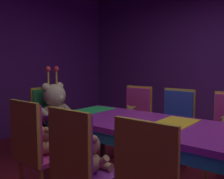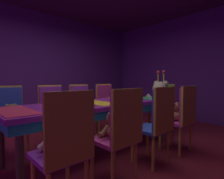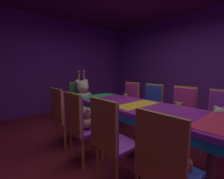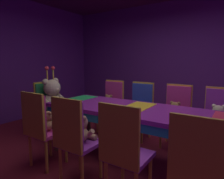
{
  "view_description": "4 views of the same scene",
  "coord_description": "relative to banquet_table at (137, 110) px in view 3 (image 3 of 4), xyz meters",
  "views": [
    {
      "loc": [
        -2.09,
        -1.01,
        1.3
      ],
      "look_at": [
        0.01,
        0.68,
        1.03
      ],
      "focal_mm": 40.3,
      "sensor_mm": 36.0,
      "label": 1
    },
    {
      "loc": [
        2.1,
        -1.59,
        1.06
      ],
      "look_at": [
        -0.21,
        0.51,
        0.91
      ],
      "focal_mm": 29.1,
      "sensor_mm": 36.0,
      "label": 2
    },
    {
      "loc": [
        -1.84,
        -1.49,
        1.28
      ],
      "look_at": [
        -0.19,
        0.38,
        0.96
      ],
      "focal_mm": 24.58,
      "sensor_mm": 36.0,
      "label": 3
    },
    {
      "loc": [
        -2.3,
        -1.15,
        1.35
      ],
      "look_at": [
        0.19,
        0.49,
        0.93
      ],
      "focal_mm": 31.47,
      "sensor_mm": 36.0,
      "label": 4
    }
  ],
  "objects": [
    {
      "name": "ground_plane",
      "position": [
        0.0,
        0.0,
        -0.65
      ],
      "size": [
        7.9,
        7.9,
        0.0
      ],
      "primitive_type": "plane",
      "color": "maroon"
    },
    {
      "name": "wall_back",
      "position": [
        0.0,
        3.2,
        0.75
      ],
      "size": [
        5.2,
        0.12,
        2.8
      ],
      "primitive_type": "cube",
      "color": "#59267F",
      "rests_on": "ground_plane"
    },
    {
      "name": "wall_right",
      "position": [
        2.6,
        0.0,
        0.75
      ],
      "size": [
        0.12,
        6.4,
        2.8
      ],
      "primitive_type": "cube",
      "color": "#59267F",
      "rests_on": "ground_plane"
    },
    {
      "name": "banquet_table",
      "position": [
        0.0,
        0.0,
        0.0
      ],
      "size": [
        0.9,
        2.53,
        0.75
      ],
      "color": "purple",
      "rests_on": "ground_plane"
    },
    {
      "name": "chair_left_0",
      "position": [
        -0.84,
        -0.94,
        -0.06
      ],
      "size": [
        0.42,
        0.41,
        0.98
      ],
      "color": "#2D47B2",
      "rests_on": "ground_plane"
    },
    {
      "name": "teddy_left_0",
      "position": [
        -0.7,
        -0.94,
        -0.08
      ],
      "size": [
        0.23,
        0.3,
        0.28
      ],
      "color": "olive",
      "rests_on": "chair_left_0"
    },
    {
      "name": "chair_left_1",
      "position": [
        -0.83,
        -0.29,
        -0.06
      ],
      "size": [
        0.42,
        0.41,
        0.98
      ],
      "color": "purple",
      "rests_on": "ground_plane"
    },
    {
      "name": "chair_left_2",
      "position": [
        -0.87,
        0.3,
        -0.06
      ],
      "size": [
        0.42,
        0.41,
        0.98
      ],
      "color": "purple",
      "rests_on": "ground_plane"
    },
    {
      "name": "teddy_left_2",
      "position": [
        -0.72,
        0.3,
        -0.06
      ],
      "size": [
        0.25,
        0.33,
        0.31
      ],
      "color": "tan",
      "rests_on": "chair_left_2"
    },
    {
      "name": "chair_left_3",
      "position": [
        -0.84,
        0.9,
        -0.06
      ],
      "size": [
        0.42,
        0.41,
        0.98
      ],
      "color": "#CC338C",
      "rests_on": "ground_plane"
    },
    {
      "name": "teddy_left_3",
      "position": [
        -0.69,
        0.9,
        -0.08
      ],
      "size": [
        0.22,
        0.28,
        0.26
      ],
      "color": "#9E7247",
      "rests_on": "chair_left_3"
    },
    {
      "name": "chair_right_0",
      "position": [
        0.83,
        -0.92,
        -0.06
      ],
      "size": [
        0.42,
        0.41,
        0.98
      ],
      "rotation": [
        0.0,
        0.0,
        3.14
      ],
      "color": "purple",
      "rests_on": "ground_plane"
    },
    {
      "name": "teddy_right_0",
      "position": [
        0.69,
        -0.92,
        -0.06
      ],
      "size": [
        0.25,
        0.33,
        0.31
      ],
      "rotation": [
        0.0,
        0.0,
        3.14
      ],
      "color": "beige",
      "rests_on": "chair_right_0"
    },
    {
      "name": "chair_right_1",
      "position": [
        0.86,
        -0.32,
        -0.06
      ],
      "size": [
        0.42,
        0.41,
        0.98
      ],
      "rotation": [
        0.0,
        0.0,
        3.14
      ],
      "color": "#CC338C",
      "rests_on": "ground_plane"
    },
    {
      "name": "teddy_right_1",
      "position": [
        0.71,
        -0.32,
        -0.08
      ],
      "size": [
        0.23,
        0.3,
        0.28
      ],
      "rotation": [
        0.0,
        0.0,
        3.14
      ],
      "color": "olive",
      "rests_on": "chair_right_1"
    },
    {
      "name": "chair_right_2",
      "position": [
        0.86,
        0.32,
        -0.06
      ],
      "size": [
        0.42,
        0.41,
        0.98
      ],
      "rotation": [
        0.0,
        0.0,
        3.14
      ],
      "color": "#2D47B2",
      "rests_on": "ground_plane"
    },
    {
      "name": "chair_right_3",
      "position": [
        0.87,
        0.93,
        -0.06
      ],
      "size": [
        0.42,
        0.41,
        0.98
      ],
      "rotation": [
        0.0,
        0.0,
        3.14
      ],
      "color": "#CC338C",
      "rests_on": "ground_plane"
    },
    {
      "name": "teddy_right_3",
      "position": [
        0.72,
        0.93,
        -0.08
      ],
      "size": [
        0.22,
        0.29,
        0.27
      ],
      "rotation": [
        0.0,
        0.0,
        3.14
      ],
      "color": "olive",
      "rests_on": "chair_right_3"
    },
    {
      "name": "throne_chair",
      "position": [
        0.0,
        1.81,
        -0.06
      ],
      "size": [
        0.41,
        0.42,
        0.98
      ],
      "rotation": [
        0.0,
        0.0,
        -1.57
      ],
      "color": "#268C4C",
      "rests_on": "ground_plane"
    },
    {
      "name": "king_teddy_bear",
      "position": [
        0.0,
        1.64,
        0.06
      ],
      "size": [
        0.63,
        0.49,
        0.81
      ],
      "rotation": [
        0.0,
        0.0,
        -1.57
      ],
      "color": "beige",
      "rests_on": "throne_chair"
    }
  ]
}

